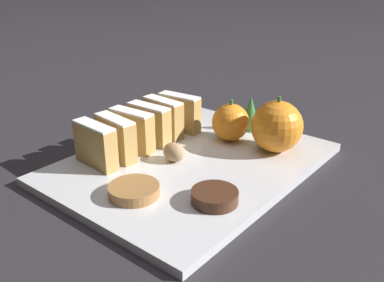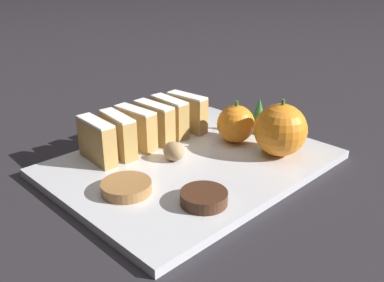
{
  "view_description": "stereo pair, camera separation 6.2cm",
  "coord_description": "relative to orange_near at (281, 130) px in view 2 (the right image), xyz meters",
  "views": [
    {
      "loc": [
        0.36,
        -0.44,
        0.29
      ],
      "look_at": [
        0.0,
        0.0,
        0.04
      ],
      "focal_mm": 40.0,
      "sensor_mm": 36.0,
      "label": 1
    },
    {
      "loc": [
        0.41,
        -0.4,
        0.29
      ],
      "look_at": [
        0.0,
        0.0,
        0.04
      ],
      "focal_mm": 40.0,
      "sensor_mm": 36.0,
      "label": 2
    }
  ],
  "objects": [
    {
      "name": "ground_plane",
      "position": [
        -0.08,
        -0.11,
        -0.05
      ],
      "size": [
        6.0,
        6.0,
        0.0
      ],
      "primitive_type": "plane",
      "color": "#28262B"
    },
    {
      "name": "serving_platter",
      "position": [
        -0.08,
        -0.11,
        -0.05
      ],
      "size": [
        0.3,
        0.39,
        0.01
      ],
      "color": "silver",
      "rests_on": "ground_plane"
    },
    {
      "name": "stollen_slice_front",
      "position": [
        -0.17,
        -0.21,
        -0.01
      ],
      "size": [
        0.08,
        0.03,
        0.06
      ],
      "color": "tan",
      "rests_on": "serving_platter"
    },
    {
      "name": "stollen_slice_second",
      "position": [
        -0.17,
        -0.17,
        -0.01
      ],
      "size": [
        0.08,
        0.03,
        0.06
      ],
      "color": "tan",
      "rests_on": "serving_platter"
    },
    {
      "name": "stollen_slice_third",
      "position": [
        -0.17,
        -0.14,
        -0.01
      ],
      "size": [
        0.08,
        0.03,
        0.06
      ],
      "color": "tan",
      "rests_on": "serving_platter"
    },
    {
      "name": "stollen_slice_fourth",
      "position": [
        -0.17,
        -0.1,
        -0.01
      ],
      "size": [
        0.08,
        0.03,
        0.06
      ],
      "color": "tan",
      "rests_on": "serving_platter"
    },
    {
      "name": "stollen_slice_fifth",
      "position": [
        -0.17,
        -0.06,
        -0.01
      ],
      "size": [
        0.08,
        0.03,
        0.06
      ],
      "color": "tan",
      "rests_on": "serving_platter"
    },
    {
      "name": "stollen_slice_sixth",
      "position": [
        -0.17,
        -0.03,
        -0.01
      ],
      "size": [
        0.08,
        0.03,
        0.06
      ],
      "color": "tan",
      "rests_on": "serving_platter"
    },
    {
      "name": "orange_near",
      "position": [
        0.0,
        0.0,
        0.0
      ],
      "size": [
        0.08,
        0.08,
        0.09
      ],
      "color": "orange",
      "rests_on": "serving_platter"
    },
    {
      "name": "orange_far",
      "position": [
        -0.08,
        -0.01,
        -0.01
      ],
      "size": [
        0.06,
        0.06,
        0.07
      ],
      "color": "orange",
      "rests_on": "serving_platter"
    },
    {
      "name": "walnut",
      "position": [
        -0.1,
        -0.13,
        -0.03
      ],
      "size": [
        0.03,
        0.03,
        0.03
      ],
      "color": "tan",
      "rests_on": "serving_platter"
    },
    {
      "name": "chocolate_cookie",
      "position": [
        0.02,
        -0.18,
        -0.03
      ],
      "size": [
        0.06,
        0.06,
        0.02
      ],
      "color": "#472819",
      "rests_on": "serving_platter"
    },
    {
      "name": "gingerbread_cookie",
      "position": [
        -0.07,
        -0.23,
        -0.03
      ],
      "size": [
        0.06,
        0.06,
        0.01
      ],
      "color": "#A3703D",
      "rests_on": "serving_platter"
    },
    {
      "name": "evergreen_sprig",
      "position": [
        -0.08,
        0.05,
        -0.01
      ],
      "size": [
        0.04,
        0.04,
        0.06
      ],
      "color": "#2D7538",
      "rests_on": "serving_platter"
    }
  ]
}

